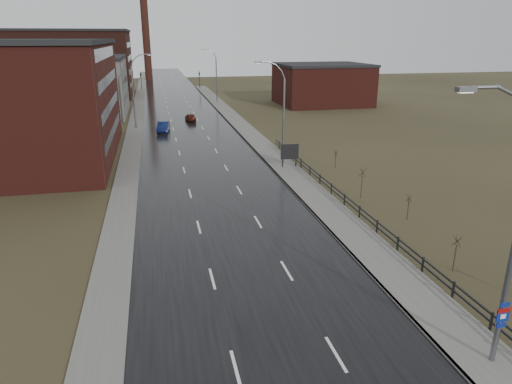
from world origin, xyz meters
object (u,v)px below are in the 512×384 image
streetlight_main (509,239)px  billboard (290,152)px  car_far (190,117)px  car_near (163,127)px

streetlight_main → billboard: size_ratio=4.46×
streetlight_main → car_far: 65.56m
billboard → car_near: bearing=118.8°
billboard → car_far: bearing=104.0°
streetlight_main → car_far: streetlight_main is taller
car_far → streetlight_main: bearing=92.2°
streetlight_main → car_far: (-7.48, 64.91, -5.42)m
car_near → streetlight_main: bearing=-70.1°
car_far → car_near: bearing=57.0°
billboard → car_near: billboard is taller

